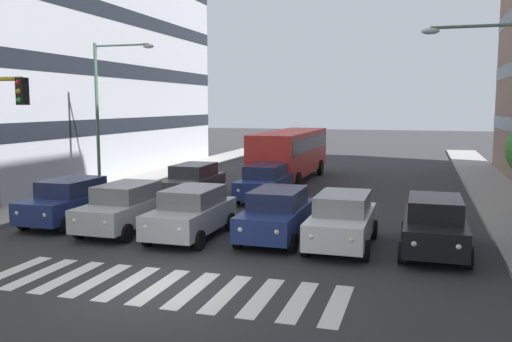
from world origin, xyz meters
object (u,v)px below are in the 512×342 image
at_px(car_0, 434,225).
at_px(car_row2_1, 265,182).
at_px(car_1, 342,220).
at_px(car_4, 125,207).
at_px(car_5, 70,201).
at_px(bus_behind_traffic, 291,150).
at_px(street_lamp_right, 106,102).
at_px(car_3, 192,212).
at_px(street_lamp_left, 507,109).
at_px(car_row2_0, 193,181).
at_px(car_2, 277,214).

relative_size(car_0, car_row2_1, 1.00).
height_order(car_1, car_4, same).
xyz_separation_m(car_1, car_row2_1, (4.77, -7.53, 0.00)).
bearing_deg(car_5, car_0, 178.43).
height_order(car_1, bus_behind_traffic, bus_behind_traffic).
xyz_separation_m(car_0, street_lamp_right, (15.40, -6.31, 3.83)).
bearing_deg(bus_behind_traffic, street_lamp_right, 48.06).
bearing_deg(bus_behind_traffic, car_1, 109.46).
xyz_separation_m(car_0, car_3, (8.00, 0.33, 0.00)).
relative_size(car_1, car_4, 1.00).
distance_m(car_0, street_lamp_left, 4.18).
bearing_deg(car_0, street_lamp_left, -156.11).
bearing_deg(street_lamp_right, bus_behind_traffic, -131.94).
distance_m(car_1, street_lamp_left, 6.08).
xyz_separation_m(car_5, street_lamp_right, (1.99, -5.94, 3.83)).
distance_m(car_row2_0, bus_behind_traffic, 8.45).
xyz_separation_m(car_3, car_row2_0, (3.02, -7.05, 0.00)).
xyz_separation_m(car_0, street_lamp_left, (-1.98, -0.88, 3.57)).
distance_m(car_2, car_5, 8.32).
xyz_separation_m(car_4, car_row2_0, (0.32, -6.86, 0.00)).
distance_m(car_1, bus_behind_traffic, 15.53).
relative_size(car_row2_1, bus_behind_traffic, 0.42).
bearing_deg(car_1, car_5, -2.37).
relative_size(car_row2_0, bus_behind_traffic, 0.42).
bearing_deg(car_1, car_row2_0, -39.67).
bearing_deg(car_2, car_5, -0.90).
distance_m(car_2, street_lamp_left, 7.96).
bearing_deg(car_row2_1, street_lamp_right, 8.44).
bearing_deg(car_2, car_1, 172.28).
distance_m(car_0, car_2, 5.10).
relative_size(car_3, car_row2_1, 1.00).
relative_size(car_5, car_row2_1, 1.00).
xyz_separation_m(car_4, car_5, (2.72, -0.52, 0.00)).
height_order(car_4, street_lamp_left, street_lamp_left).
xyz_separation_m(car_1, car_4, (7.86, 0.08, 0.00)).
bearing_deg(bus_behind_traffic, car_row2_1, 93.16).
xyz_separation_m(car_2, car_row2_0, (5.92, -6.48, 0.00)).
bearing_deg(car_5, car_3, 172.62).
height_order(car_1, street_lamp_left, street_lamp_left).
height_order(car_0, bus_behind_traffic, bus_behind_traffic).
height_order(car_2, street_lamp_right, street_lamp_right).
distance_m(car_5, street_lamp_left, 15.81).
bearing_deg(car_3, street_lamp_right, -41.90).
height_order(car_3, bus_behind_traffic, bus_behind_traffic).
bearing_deg(car_5, car_row2_1, -129.28).
bearing_deg(bus_behind_traffic, car_2, 101.47).
distance_m(car_1, street_lamp_right, 14.60).
height_order(car_2, car_row2_1, same).
distance_m(car_2, car_4, 5.61).
height_order(car_4, street_lamp_right, street_lamp_right).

